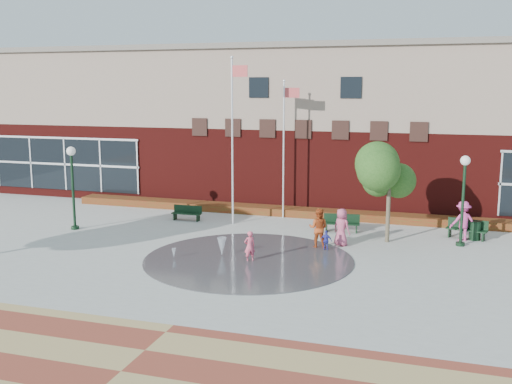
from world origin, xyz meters
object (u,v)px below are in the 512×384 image
(flagpole_left, at_px, (233,132))
(trash_can, at_px, (475,230))
(bench_left, at_px, (187,216))
(child_splash, at_px, (250,246))
(flagpole_right, at_px, (284,142))

(flagpole_left, bearing_deg, trash_can, 15.60)
(bench_left, bearing_deg, flagpole_left, -0.48)
(child_splash, bearing_deg, flagpole_right, -122.95)
(flagpole_left, bearing_deg, bench_left, -165.49)
(flagpole_left, distance_m, bench_left, 5.08)
(trash_can, bearing_deg, flagpole_left, -178.85)
(flagpole_right, bearing_deg, trash_can, -8.55)
(trash_can, xyz_separation_m, child_splash, (-8.67, -6.21, 0.17))
(flagpole_left, xyz_separation_m, bench_left, (-2.58, -0.00, -4.37))
(bench_left, bearing_deg, trash_can, 0.41)
(trash_can, relative_size, child_splash, 0.72)
(bench_left, xyz_separation_m, child_splash, (5.37, -5.98, 0.37))
(flagpole_right, bearing_deg, child_splash, -81.97)
(bench_left, distance_m, trash_can, 14.05)
(bench_left, xyz_separation_m, trash_can, (14.04, 0.23, 0.20))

